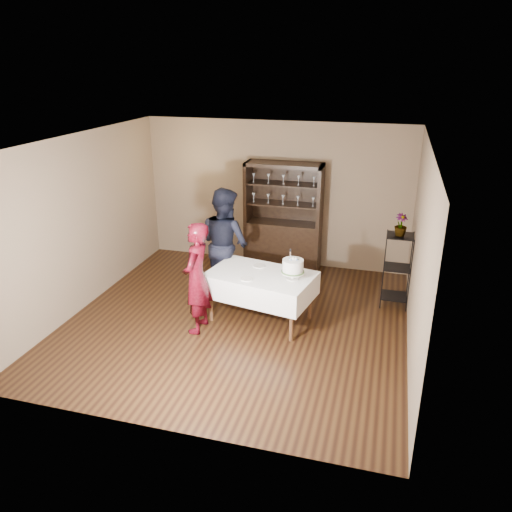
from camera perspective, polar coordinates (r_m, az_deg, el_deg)
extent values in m
plane|color=black|center=(7.66, -2.18, -7.40)|extent=(5.00, 5.00, 0.00)
plane|color=silver|center=(6.78, -2.51, 12.99)|extent=(5.00, 5.00, 0.00)
cube|color=#755F4B|center=(9.41, 2.32, 7.05)|extent=(5.00, 0.02, 2.70)
cube|color=#755F4B|center=(8.19, -19.28, 3.60)|extent=(0.02, 5.00, 2.70)
cube|color=#755F4B|center=(6.81, 18.13, 0.19)|extent=(0.02, 5.00, 2.70)
cube|color=black|center=(9.40, 3.06, 1.26)|extent=(1.40, 0.48, 0.90)
cube|color=black|center=(9.31, 3.48, 7.50)|extent=(1.40, 0.03, 1.10)
cube|color=black|center=(8.99, 3.25, 10.39)|extent=(1.40, 0.48, 0.06)
cube|color=black|center=(9.15, 3.15, 5.96)|extent=(1.28, 0.42, 0.02)
cube|color=black|center=(9.06, 3.20, 8.22)|extent=(1.28, 0.42, 0.02)
cylinder|color=black|center=(8.01, 14.34, -1.99)|extent=(0.02, 0.02, 1.20)
cylinder|color=black|center=(8.02, 17.19, -2.27)|extent=(0.02, 0.02, 1.20)
cylinder|color=black|center=(8.38, 14.44, -0.93)|extent=(0.02, 0.02, 1.20)
cylinder|color=black|center=(8.39, 17.16, -1.20)|extent=(0.02, 0.02, 1.20)
cube|color=black|center=(8.38, 15.47, -4.42)|extent=(0.40, 0.40, 0.02)
cube|color=black|center=(8.18, 15.82, -1.26)|extent=(0.40, 0.40, 0.01)
cube|color=black|center=(7.99, 16.20, 2.24)|extent=(0.40, 0.40, 0.02)
cube|color=white|center=(7.43, 0.55, -3.27)|extent=(1.69, 1.22, 0.35)
cylinder|color=#53331E|center=(7.53, -5.17, -4.90)|extent=(0.06, 0.06, 0.73)
cylinder|color=#53331E|center=(7.00, 4.08, -7.07)|extent=(0.06, 0.06, 0.73)
cylinder|color=#53331E|center=(8.09, -2.49, -2.88)|extent=(0.06, 0.06, 0.73)
cylinder|color=#53331E|center=(7.60, 6.21, -4.71)|extent=(0.06, 0.06, 0.73)
imported|color=#31040D|center=(7.13, -6.80, -2.51)|extent=(0.41, 0.61, 1.64)
imported|color=black|center=(8.15, -3.59, 1.51)|extent=(1.12, 1.05, 1.84)
cylinder|color=white|center=(7.20, 4.20, -2.57)|extent=(0.19, 0.19, 0.01)
cylinder|color=white|center=(7.19, 4.21, -2.27)|extent=(0.05, 0.05, 0.09)
cylinder|color=white|center=(7.16, 4.22, -1.88)|extent=(0.34, 0.34, 0.01)
cylinder|color=#416831|center=(7.16, 4.22, -1.77)|extent=(0.33, 0.33, 0.02)
cylinder|color=white|center=(7.12, 4.24, -1.14)|extent=(0.39, 0.39, 0.19)
sphere|color=#5676B8|center=(7.08, 4.49, -0.37)|extent=(0.02, 0.02, 0.02)
cube|color=white|center=(7.05, 3.95, 0.03)|extent=(0.02, 0.02, 0.13)
cube|color=black|center=(7.03, 3.97, 0.64)|extent=(0.02, 0.02, 0.05)
cylinder|color=white|center=(7.16, -1.08, -2.63)|extent=(0.20, 0.20, 0.01)
cylinder|color=white|center=(7.61, 0.39, -1.14)|extent=(0.19, 0.19, 0.01)
imported|color=#416831|center=(7.92, 16.22, 3.44)|extent=(0.27, 0.27, 0.35)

